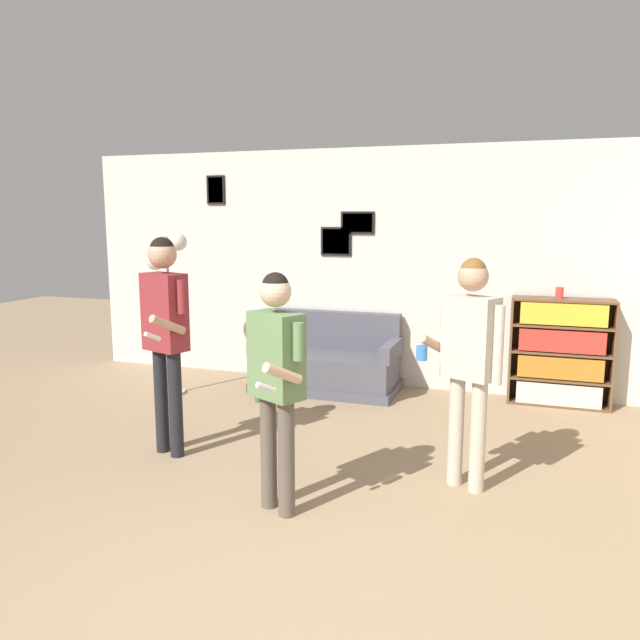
% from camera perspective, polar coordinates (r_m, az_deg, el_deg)
% --- Properties ---
extents(wall_back, '(8.07, 0.08, 2.70)m').
position_cam_1_polar(wall_back, '(7.09, 8.27, 4.63)').
color(wall_back, beige).
rests_on(wall_back, ground_plane).
extents(couch, '(1.61, 0.80, 0.85)m').
position_cam_1_polar(couch, '(7.06, 0.67, -4.07)').
color(couch, '#4C4C56').
rests_on(couch, ground_plane).
extents(bookshelf, '(1.01, 0.30, 1.11)m').
position_cam_1_polar(bookshelf, '(6.88, 21.13, -2.79)').
color(bookshelf, brown).
rests_on(bookshelf, ground_plane).
extents(floor_lamp, '(0.40, 0.43, 1.76)m').
position_cam_1_polar(floor_lamp, '(6.90, -13.75, 4.51)').
color(floor_lamp, '#ADA89E').
rests_on(floor_lamp, ground_plane).
extents(person_player_foreground_left, '(0.48, 0.57, 1.78)m').
position_cam_1_polar(person_player_foreground_left, '(5.13, -14.01, -0.15)').
color(person_player_foreground_left, black).
rests_on(person_player_foreground_left, ground_plane).
extents(person_player_foreground_center, '(0.45, 0.57, 1.59)m').
position_cam_1_polar(person_player_foreground_center, '(4.02, -4.04, -4.50)').
color(person_player_foreground_center, brown).
rests_on(person_player_foreground_center, ground_plane).
extents(person_watcher_holding_cup, '(0.58, 0.35, 1.66)m').
position_cam_1_polar(person_watcher_holding_cup, '(4.48, 13.53, -2.66)').
color(person_watcher_holding_cup, '#B7AD99').
rests_on(person_watcher_holding_cup, ground_plane).
extents(bottle_on_floor, '(0.08, 0.08, 0.24)m').
position_cam_1_polar(bottle_on_floor, '(6.65, -5.66, -6.68)').
color(bottle_on_floor, '#3D6638').
rests_on(bottle_on_floor, ground_plane).
extents(drinking_cup, '(0.08, 0.08, 0.12)m').
position_cam_1_polar(drinking_cup, '(6.78, 21.05, 2.33)').
color(drinking_cup, red).
rests_on(drinking_cup, bookshelf).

